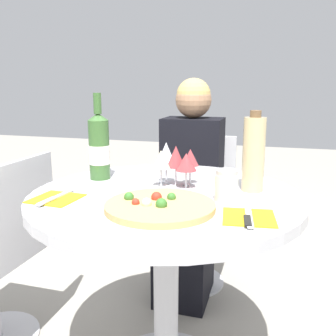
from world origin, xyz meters
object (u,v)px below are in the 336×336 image
(chair_behind_diner, at_px, (194,211))
(seated_diner, at_px, (189,198))
(dining_table, at_px, (166,238))
(pizza_large, at_px, (159,206))
(wine_bottle, at_px, (99,147))
(tall_carafe, at_px, (254,154))

(chair_behind_diner, bearing_deg, seated_diner, 90.00)
(dining_table, relative_size, chair_behind_diner, 1.13)
(seated_diner, bearing_deg, chair_behind_diner, -90.00)
(dining_table, relative_size, pizza_large, 2.81)
(chair_behind_diner, distance_m, pizza_large, 1.08)
(seated_diner, distance_m, wine_bottle, 0.72)
(seated_diner, xyz_separation_m, wine_bottle, (-0.25, -0.57, 0.36))
(seated_diner, bearing_deg, dining_table, 96.03)
(pizza_large, distance_m, tall_carafe, 0.41)
(dining_table, relative_size, wine_bottle, 2.80)
(pizza_large, height_order, wine_bottle, wine_bottle)
(tall_carafe, bearing_deg, pizza_large, -131.53)
(dining_table, relative_size, tall_carafe, 3.34)
(chair_behind_diner, relative_size, tall_carafe, 2.95)
(chair_behind_diner, bearing_deg, wine_bottle, 70.87)
(pizza_large, xyz_separation_m, wine_bottle, (-0.35, 0.30, 0.12))
(dining_table, xyz_separation_m, wine_bottle, (-0.32, 0.12, 0.30))
(wine_bottle, bearing_deg, chair_behind_diner, 70.87)
(pizza_large, xyz_separation_m, tall_carafe, (0.26, 0.30, 0.13))
(seated_diner, bearing_deg, tall_carafe, 122.59)
(dining_table, bearing_deg, pizza_large, -79.79)
(seated_diner, distance_m, tall_carafe, 0.77)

